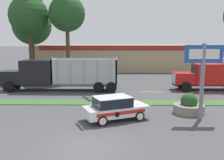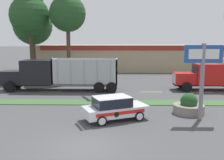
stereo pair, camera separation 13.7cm
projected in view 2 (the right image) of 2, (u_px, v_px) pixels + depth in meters
name	position (u px, v px, depth m)	size (l,w,h in m)	color
ground_plane	(84.00, 146.00, 12.71)	(600.00, 600.00, 0.00)	#474749
grass_verge	(98.00, 102.00, 21.84)	(120.00, 1.83, 0.06)	#3D6633
centre_line_2	(1.00, 91.00, 26.94)	(2.40, 0.14, 0.01)	yellow
centre_line_3	(51.00, 91.00, 26.82)	(2.40, 0.14, 0.01)	yellow
centre_line_4	(101.00, 92.00, 26.71)	(2.40, 0.14, 0.01)	yellow
centre_line_5	(151.00, 92.00, 26.59)	(2.40, 0.14, 0.01)	yellow
centre_line_6	(202.00, 92.00, 26.47)	(2.40, 0.14, 0.01)	yellow
dump_truck_lead	(49.00, 75.00, 27.24)	(12.68, 2.67, 3.71)	black
dump_truck_mid	(220.00, 76.00, 27.42)	(11.91, 2.72, 3.53)	black
rally_car	(114.00, 108.00, 16.95)	(4.71, 3.47, 1.67)	silver
store_sign_post	(203.00, 67.00, 16.60)	(2.51, 0.28, 5.18)	gray
stone_planter	(189.00, 106.00, 18.54)	(2.26, 2.26, 1.53)	gray
store_building_backdrop	(137.00, 57.00, 48.72)	(36.29, 12.10, 4.72)	tan
tree_behind_left	(29.00, 12.00, 33.79)	(5.37, 5.37, 12.84)	#473828
tree_behind_centre	(33.00, 21.00, 39.47)	(6.15, 6.15, 12.52)	#473828
tree_behind_far_right	(68.00, 10.00, 33.33)	(4.89, 4.89, 12.72)	#473828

